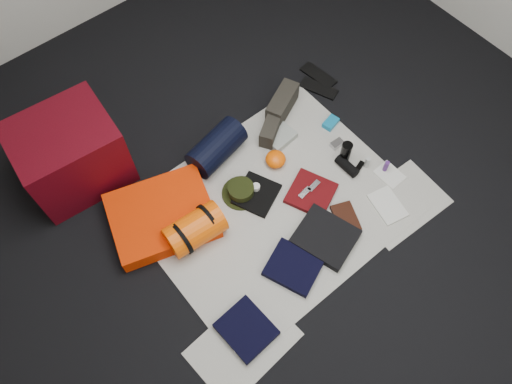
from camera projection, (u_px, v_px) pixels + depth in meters
floor at (274, 207)px, 3.24m from camera, size 4.50×4.50×0.02m
newspaper_mat at (275, 207)px, 3.23m from camera, size 1.60×1.30×0.01m
newspaper_sheet_front_left at (243, 344)px, 2.82m from camera, size 0.61×0.44×0.00m
newspaper_sheet_front_right at (400, 203)px, 3.24m from camera, size 0.60×0.43×0.00m
red_cabinet at (71, 154)px, 3.13m from camera, size 0.65×0.56×0.50m
sleeping_pad at (162, 216)px, 3.13m from camera, size 0.75×0.68×0.11m
stuff_sack at (195, 229)px, 3.03m from camera, size 0.37×0.24×0.21m
sack_strap_left at (182, 239)px, 3.00m from camera, size 0.02×0.22×0.22m
sack_strap_right at (208, 220)px, 3.06m from camera, size 0.03×0.22×0.22m
navy_duffel at (217, 147)px, 3.32m from camera, size 0.44×0.29×0.21m
boonie_brim at (241, 193)px, 3.27m from camera, size 0.29×0.29×0.01m
boonie_crown at (241, 190)px, 3.23m from camera, size 0.17×0.17×0.07m
hiking_boot_left at (271, 128)px, 3.44m from camera, size 0.27×0.22×0.13m
hiking_boot_right at (282, 104)px, 3.52m from camera, size 0.34×0.24×0.16m
flip_flop_left at (319, 88)px, 3.69m from camera, size 0.20×0.30×0.02m
flip_flop_right at (318, 75)px, 3.75m from camera, size 0.14×0.30×0.02m
trousers_navy_a at (246, 329)px, 2.83m from camera, size 0.27×0.31×0.05m
trousers_navy_b at (293, 267)px, 3.01m from camera, size 0.36×0.38×0.05m
trousers_charcoal at (325, 237)px, 3.09m from camera, size 0.40×0.43×0.05m
black_tshirt at (257, 194)px, 3.25m from camera, size 0.34×0.33×0.03m
red_shirt at (311, 193)px, 3.25m from camera, size 0.36×0.36×0.04m
orange_stuff_sack at (276, 159)px, 3.34m from camera, size 0.18×0.18×0.09m
first_aid_pouch at (280, 137)px, 3.45m from camera, size 0.21×0.17×0.05m
water_bottle at (346, 152)px, 3.32m from camera, size 0.09×0.09×0.18m
speaker at (347, 166)px, 3.33m from camera, size 0.07×0.17×0.07m
compact_camera at (337, 144)px, 3.44m from camera, size 0.09×0.06×0.04m
cyan_case at (331, 123)px, 3.52m from camera, size 0.13×0.10×0.04m
toiletry_purple at (386, 166)px, 3.32m from camera, size 0.03×0.03×0.09m
toiletry_clear at (367, 163)px, 3.33m from camera, size 0.04×0.04×0.09m
paperback_book at (346, 218)px, 3.17m from camera, size 0.21×0.25×0.03m
map_booklet at (388, 205)px, 3.22m from camera, size 0.22×0.27×0.01m
map_printout at (390, 175)px, 3.34m from camera, size 0.14×0.18×0.01m
sunglasses at (359, 166)px, 3.36m from camera, size 0.09×0.06×0.02m
key_cluster at (241, 349)px, 2.80m from camera, size 0.08×0.08×0.01m
tape_roll at (256, 187)px, 3.24m from camera, size 0.05×0.05×0.03m
energy_bar_a at (305, 193)px, 3.23m from camera, size 0.10×0.05×0.01m
energy_bar_b at (314, 186)px, 3.25m from camera, size 0.10×0.05×0.01m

